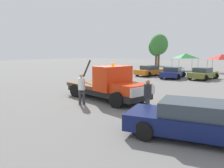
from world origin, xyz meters
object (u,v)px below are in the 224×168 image
person_near_truck (148,94)px  canopy_tent_green (185,56)px  foreground_car (198,121)px  parked_car_olive (203,74)px  canopy_tent_red (222,57)px  tree_center (159,45)px  person_at_hood (82,87)px  parked_car_orange (150,71)px  tow_truck (110,86)px  parked_car_navy (173,73)px  tree_left (156,47)px

person_near_truck → canopy_tent_green: (-7.51, 27.72, 1.49)m
foreground_car → parked_car_olive: size_ratio=1.17×
canopy_tent_red → tree_center: 18.69m
person_at_hood → parked_car_orange: (-4.29, 17.02, -0.39)m
tow_truck → parked_car_olive: bearing=94.7°
parked_car_navy → canopy_tent_green: 12.47m
parked_car_olive → canopy_tent_green: bearing=36.1°
tree_center → foreground_car: bearing=-63.2°
parked_car_olive → canopy_tent_red: canopy_tent_red is taller
tree_center → canopy_tent_green: bearing=-45.5°
foreground_car → canopy_tent_green: size_ratio=1.56×
parked_car_orange → parked_car_navy: (3.38, -0.83, -0.00)m
tree_center → tow_truck: bearing=-69.4°
person_near_truck → parked_car_orange: size_ratio=0.34×
person_near_truck → person_at_hood: size_ratio=0.95×
tree_left → parked_car_navy: bearing=-59.9°
person_near_truck → parked_car_olive: 16.61m
person_at_hood → person_near_truck: bearing=47.8°
foreground_car → tree_center: bearing=103.8°
person_at_hood → parked_car_olive: size_ratio=0.40×
person_near_truck → tree_center: 40.96m
tree_center → canopy_tent_red: bearing=-35.3°
parked_car_olive → tree_center: (-15.14, 20.63, 4.19)m
canopy_tent_green → tree_left: tree_left is taller
tow_truck → parked_car_orange: 15.94m
canopy_tent_red → tree_center: tree_center is taller
canopy_tent_green → tree_center: bearing=134.5°
parked_car_orange → parked_car_olive: 6.62m
person_at_hood → canopy_tent_red: 27.12m
parked_car_orange → canopy_tent_green: 11.40m
tree_center → person_at_hood: bearing=-71.2°
person_near_truck → parked_car_olive: (-1.67, 16.53, -0.34)m
parked_car_orange → parked_car_olive: same height
foreground_car → tree_center: size_ratio=0.74×
person_at_hood → parked_car_olive: bearing=122.5°
parked_car_olive → canopy_tent_green: 12.75m
parked_car_orange → tow_truck: bearing=-152.1°
person_near_truck → parked_car_olive: person_near_truck is taller
parked_car_navy → parked_car_olive: (3.24, 0.86, -0.00)m
tow_truck → tree_center: tree_center is taller
foreground_car → parked_car_orange: bearing=108.4°
parked_car_olive → tree_center: size_ratio=0.63×
foreground_car → parked_car_olive: bearing=91.0°
foreground_car → tree_center: 43.88m
canopy_tent_green → tree_center: size_ratio=0.47×
person_at_hood → canopy_tent_green: (-3.51, 28.24, 1.44)m
tow_truck → person_near_truck: tow_truck is taller
tow_truck → canopy_tent_red: canopy_tent_red is taller
parked_car_navy → canopy_tent_red: canopy_tent_red is taller
tow_truck → person_near_truck: bearing=-10.4°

